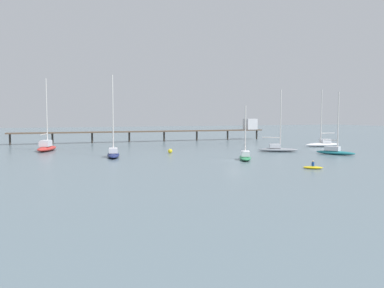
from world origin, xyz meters
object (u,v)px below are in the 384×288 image
(mooring_buoy_outer, at_px, (170,151))
(mooring_buoy_far, at_px, (276,146))
(pier, at_px, (183,129))
(sailboat_white, at_px, (323,143))
(sailboat_green, at_px, (245,156))
(sailboat_navy, at_px, (113,152))
(dinghy_yellow, at_px, (313,167))
(sailboat_teal, at_px, (335,151))
(sailboat_red, at_px, (47,147))
(sailboat_gray, at_px, (278,148))

(mooring_buoy_outer, xyz_separation_m, mooring_buoy_far, (27.06, 4.69, -0.07))
(pier, height_order, sailboat_white, sailboat_white)
(pier, relative_size, sailboat_green, 8.02)
(sailboat_green, bearing_deg, pier, 80.68)
(pier, relative_size, sailboat_navy, 5.01)
(pier, bearing_deg, dinghy_yellow, -94.84)
(sailboat_teal, bearing_deg, sailboat_white, 55.86)
(sailboat_teal, xyz_separation_m, sailboat_white, (10.95, 16.15, 0.03))
(sailboat_teal, height_order, dinghy_yellow, sailboat_teal)
(mooring_buoy_far, bearing_deg, sailboat_red, 168.96)
(sailboat_gray, bearing_deg, sailboat_white, 22.70)
(sailboat_green, relative_size, mooring_buoy_far, 12.60)
(sailboat_navy, relative_size, dinghy_yellow, 5.10)
(sailboat_red, relative_size, sailboat_green, 1.66)
(sailboat_teal, height_order, sailboat_green, sailboat_teal)
(sailboat_teal, bearing_deg, pier, 103.29)
(mooring_buoy_far, bearing_deg, sailboat_green, -134.30)
(dinghy_yellow, height_order, mooring_buoy_outer, dinghy_yellow)
(sailboat_red, bearing_deg, mooring_buoy_outer, -33.28)
(pier, xyz_separation_m, sailboat_gray, (5.05, -39.52, -2.60))
(dinghy_yellow, bearing_deg, mooring_buoy_far, 63.47)
(sailboat_gray, xyz_separation_m, mooring_buoy_outer, (-20.86, 5.13, -0.29))
(sailboat_teal, distance_m, sailboat_gray, 10.95)
(sailboat_green, relative_size, sailboat_gray, 0.72)
(pier, distance_m, sailboat_green, 50.31)
(sailboat_green, bearing_deg, mooring_buoy_far, 45.70)
(sailboat_navy, distance_m, sailboat_white, 49.88)
(sailboat_gray, bearing_deg, sailboat_navy, 176.03)
(sailboat_navy, bearing_deg, mooring_buoy_outer, 14.18)
(mooring_buoy_far, bearing_deg, sailboat_navy, -168.87)
(sailboat_teal, height_order, sailboat_white, sailboat_white)
(sailboat_navy, bearing_deg, sailboat_teal, -16.06)
(sailboat_white, distance_m, dinghy_yellow, 41.33)
(sailboat_green, distance_m, dinghy_yellow, 13.65)
(sailboat_navy, bearing_deg, dinghy_yellow, -49.49)
(sailboat_gray, relative_size, mooring_buoy_far, 17.46)
(sailboat_white, relative_size, sailboat_red, 0.89)
(sailboat_red, height_order, dinghy_yellow, sailboat_red)
(pier, height_order, sailboat_red, sailboat_red)
(dinghy_yellow, bearing_deg, sailboat_white, 47.88)
(sailboat_teal, bearing_deg, mooring_buoy_far, 90.55)
(sailboat_white, height_order, mooring_buoy_far, sailboat_white)
(sailboat_navy, relative_size, sailboat_teal, 1.24)
(pier, bearing_deg, sailboat_white, -55.25)
(mooring_buoy_outer, bearing_deg, sailboat_white, 3.18)
(pier, relative_size, sailboat_red, 4.83)
(sailboat_navy, relative_size, sailboat_red, 0.97)
(sailboat_white, xyz_separation_m, mooring_buoy_outer, (-38.19, -2.12, -0.34))
(sailboat_red, bearing_deg, mooring_buoy_far, -11.04)
(sailboat_teal, height_order, mooring_buoy_outer, sailboat_teal)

